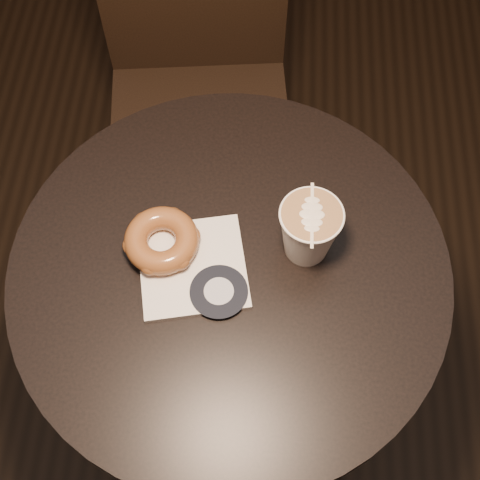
# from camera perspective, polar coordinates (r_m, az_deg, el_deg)

# --- Properties ---
(cafe_table) EXTENTS (0.70, 0.70, 0.75)m
(cafe_table) POSITION_cam_1_polar(r_m,az_deg,el_deg) (1.23, -0.78, -6.30)
(cafe_table) COLOR black
(cafe_table) RESTS_ON ground
(chair) EXTENTS (0.45, 0.45, 1.03)m
(chair) POSITION_cam_1_polar(r_m,az_deg,el_deg) (1.54, -3.71, 15.02)
(chair) COLOR black
(chair) RESTS_ON ground
(pastry_bag) EXTENTS (0.19, 0.19, 0.01)m
(pastry_bag) POSITION_cam_1_polar(r_m,az_deg,el_deg) (1.05, -4.06, -2.28)
(pastry_bag) COLOR white
(pastry_bag) RESTS_ON cafe_table
(doughnut) EXTENTS (0.12, 0.12, 0.04)m
(doughnut) POSITION_cam_1_polar(r_m,az_deg,el_deg) (1.05, -6.71, -0.03)
(doughnut) COLOR brown
(doughnut) RESTS_ON pastry_bag
(latte_cup) EXTENTS (0.10, 0.10, 0.11)m
(latte_cup) POSITION_cam_1_polar(r_m,az_deg,el_deg) (1.02, 5.88, 0.72)
(latte_cup) COLOR white
(latte_cup) RESTS_ON cafe_table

